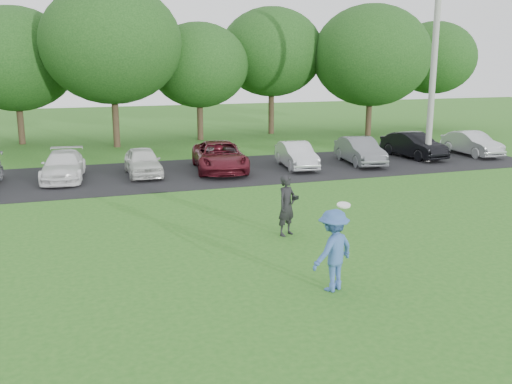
% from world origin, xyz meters
% --- Properties ---
extents(ground, '(100.00, 100.00, 0.00)m').
position_xyz_m(ground, '(0.00, 0.00, 0.00)').
color(ground, '#27641C').
rests_on(ground, ground).
extents(parking_lot, '(32.00, 6.50, 0.03)m').
position_xyz_m(parking_lot, '(0.00, 13.00, 0.01)').
color(parking_lot, black).
rests_on(parking_lot, ground).
extents(utility_pole, '(0.28, 0.28, 10.22)m').
position_xyz_m(utility_pole, '(11.36, 12.21, 5.11)').
color(utility_pole, '#979692').
rests_on(utility_pole, ground).
extents(frisbee_player, '(1.28, 1.05, 1.91)m').
position_xyz_m(frisbee_player, '(0.43, -0.20, 0.86)').
color(frisbee_player, '#385CA0').
rests_on(frisbee_player, ground).
extents(camera_bystander, '(0.72, 0.64, 1.66)m').
position_xyz_m(camera_bystander, '(0.92, 3.63, 0.83)').
color(camera_bystander, black).
rests_on(camera_bystander, ground).
extents(parked_cars, '(30.68, 4.75, 1.24)m').
position_xyz_m(parked_cars, '(-1.14, 12.93, 0.60)').
color(parked_cars, slate).
rests_on(parked_cars, parking_lot).
extents(tree_row, '(42.39, 9.85, 8.64)m').
position_xyz_m(tree_row, '(1.51, 22.76, 4.91)').
color(tree_row, '#38281C').
rests_on(tree_row, ground).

